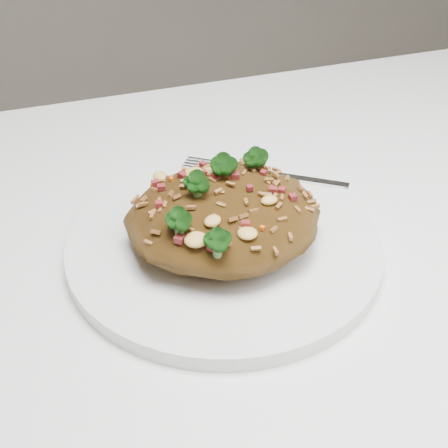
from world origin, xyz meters
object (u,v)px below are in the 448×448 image
at_px(plate, 224,245).
at_px(fried_rice, 224,208).
at_px(dining_table, 309,363).
at_px(fork, 273,175).

height_order(plate, fried_rice, fried_rice).
height_order(dining_table, plate, plate).
distance_m(dining_table, fork, 0.18).
distance_m(dining_table, plate, 0.13).
height_order(dining_table, fried_rice, fried_rice).
xyz_separation_m(plate, fried_rice, (-0.00, -0.00, 0.04)).
distance_m(fried_rice, fork, 0.11).
bearing_deg(fried_rice, dining_table, -49.34).
bearing_deg(fork, dining_table, -62.91).
bearing_deg(fork, plate, -99.81).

